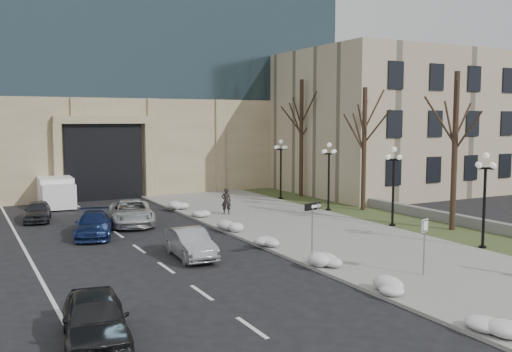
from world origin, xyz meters
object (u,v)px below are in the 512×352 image
(car_c, at_px, (93,225))
(lamppost_a, at_px, (485,187))
(car_b, at_px, (190,243))
(pedestrian, at_px, (226,201))
(car_e, at_px, (37,211))
(car_d, at_px, (131,213))
(lamppost_d, at_px, (281,161))
(one_way_sign, at_px, (315,213))
(lamppost_b, at_px, (393,176))
(box_truck, at_px, (55,191))
(lamppost_c, at_px, (329,167))
(keep_sign, at_px, (425,235))
(car_a, at_px, (95,319))

(car_c, distance_m, lamppost_a, 20.27)
(car_b, xyz_separation_m, pedestrian, (6.25, 9.53, 0.32))
(car_e, bearing_deg, car_d, -28.25)
(car_e, relative_size, lamppost_d, 0.79)
(car_c, height_order, one_way_sign, one_way_sign)
(car_c, bearing_deg, lamppost_b, -4.53)
(car_c, relative_size, lamppost_a, 0.96)
(car_c, xyz_separation_m, box_truck, (-0.03, 12.93, 0.36))
(lamppost_a, relative_size, lamppost_d, 1.00)
(one_way_sign, relative_size, lamppost_b, 0.56)
(lamppost_c, bearing_deg, lamppost_b, -90.00)
(car_e, relative_size, one_way_sign, 1.41)
(lamppost_b, bearing_deg, lamppost_a, -90.00)
(one_way_sign, distance_m, keep_sign, 4.88)
(keep_sign, xyz_separation_m, lamppost_a, (6.18, 2.38, 1.31))
(lamppost_d, bearing_deg, pedestrian, -145.37)
(lamppost_a, bearing_deg, car_b, 158.70)
(car_e, xyz_separation_m, lamppost_c, (18.20, -5.42, 2.43))
(car_d, xyz_separation_m, lamppost_d, (13.34, 4.96, 2.34))
(pedestrian, xyz_separation_m, one_way_sign, (-1.61, -12.84, 1.22))
(car_b, bearing_deg, lamppost_d, 50.23)
(car_d, bearing_deg, lamppost_a, -36.27)
(one_way_sign, height_order, lamppost_b, lamppost_b)
(car_d, relative_size, keep_sign, 2.22)
(car_b, bearing_deg, lamppost_c, 33.58)
(car_a, distance_m, car_b, 10.24)
(car_d, bearing_deg, lamppost_b, -19.88)
(lamppost_a, relative_size, lamppost_b, 1.00)
(car_d, height_order, car_e, car_d)
(car_e, distance_m, lamppost_c, 19.15)
(box_truck, bearing_deg, one_way_sign, -68.88)
(car_c, height_order, lamppost_b, lamppost_b)
(car_d, height_order, lamppost_c, lamppost_c)
(car_e, relative_size, lamppost_c, 0.79)
(car_b, relative_size, car_d, 0.77)
(car_b, bearing_deg, car_e, 113.48)
(pedestrian, xyz_separation_m, keep_sign, (0.79, -17.06, 0.77))
(one_way_sign, relative_size, keep_sign, 1.12)
(car_b, bearing_deg, lamppost_b, 8.70)
(lamppost_b, xyz_separation_m, lamppost_c, (0.00, 6.50, 0.00))
(car_d, height_order, lamppost_a, lamppost_a)
(car_d, bearing_deg, keep_sign, -55.86)
(car_c, relative_size, lamppost_c, 0.96)
(car_b, height_order, lamppost_d, lamppost_d)
(car_a, bearing_deg, lamppost_d, 58.10)
(pedestrian, distance_m, lamppost_c, 7.47)
(lamppost_d, bearing_deg, lamppost_a, -90.00)
(pedestrian, bearing_deg, one_way_sign, 105.89)
(car_a, xyz_separation_m, lamppost_b, (19.30, 9.59, 2.32))
(car_a, height_order, box_truck, box_truck)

